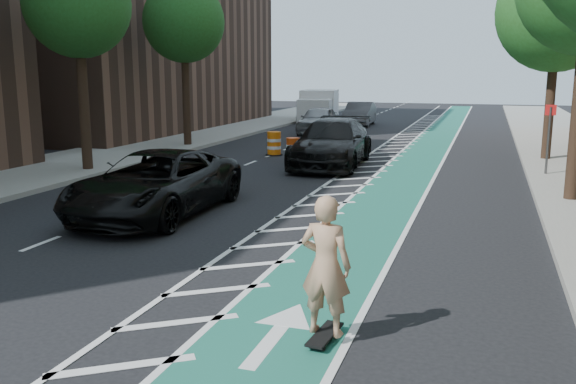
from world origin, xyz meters
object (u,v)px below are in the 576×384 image
at_px(skateboarder, 326,265).
at_px(suv_near, 156,183).
at_px(barrel_a, 163,187).
at_px(suv_far, 332,143).

relative_size(skateboarder, suv_near, 0.33).
xyz_separation_m(suv_near, barrel_a, (-0.45, 1.14, -0.34)).
bearing_deg(barrel_a, skateboarder, -47.53).
bearing_deg(skateboarder, barrel_a, -41.87).
bearing_deg(suv_far, suv_near, -106.09).
bearing_deg(suv_near, suv_far, 75.57).
distance_m(suv_near, barrel_a, 1.27).
xyz_separation_m(skateboarder, suv_far, (-3.70, 15.12, -0.19)).
relative_size(suv_near, suv_far, 0.95).
height_order(suv_near, suv_far, suv_far).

